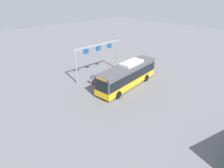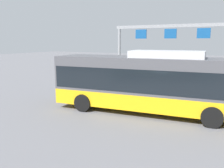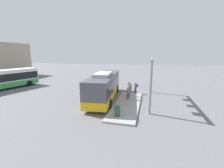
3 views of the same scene
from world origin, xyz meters
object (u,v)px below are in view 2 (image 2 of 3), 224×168
at_px(person_waiting_near, 145,84).
at_px(person_waiting_far, 164,86).
at_px(person_waiting_mid, 115,84).
at_px(person_boarding, 123,83).
at_px(bus_main, 151,81).

relative_size(person_waiting_near, person_waiting_far, 1.00).
relative_size(person_waiting_near, person_waiting_mid, 1.00).
bearing_deg(person_boarding, bus_main, 17.70).
relative_size(bus_main, person_waiting_mid, 6.60).
height_order(person_waiting_near, person_waiting_mid, person_waiting_near).
height_order(bus_main, person_waiting_near, bus_main).
bearing_deg(person_waiting_mid, person_waiting_far, 104.57).
bearing_deg(person_waiting_mid, bus_main, 62.11).
height_order(bus_main, person_waiting_far, bus_main).
bearing_deg(person_boarding, person_waiting_near, 45.49).
xyz_separation_m(person_waiting_near, person_waiting_mid, (2.11, 0.30, -0.16)).
bearing_deg(person_waiting_far, person_waiting_mid, -110.36).
height_order(person_waiting_mid, person_waiting_far, person_waiting_far).
xyz_separation_m(person_waiting_mid, person_waiting_far, (-3.49, -0.35, 0.16)).
bearing_deg(person_waiting_far, person_boarding, -126.63).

